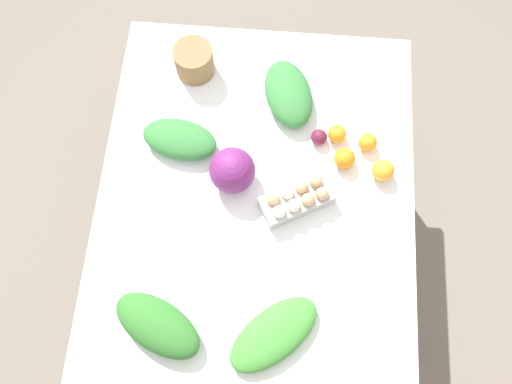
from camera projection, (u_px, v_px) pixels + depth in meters
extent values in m
plane|color=#70665B|center=(256.00, 244.00, 2.44)|extent=(8.00, 8.00, 0.00)
cube|color=silver|center=(256.00, 195.00, 1.74)|extent=(1.35, 1.09, 0.03)
cylinder|color=brown|center=(372.00, 103.00, 2.28)|extent=(0.06, 0.06, 0.72)
cylinder|color=brown|center=(117.00, 369.00, 1.91)|extent=(0.06, 0.06, 0.72)
cylinder|color=brown|center=(162.00, 88.00, 2.31)|extent=(0.06, 0.06, 0.72)
sphere|color=#6B2366|center=(232.00, 170.00, 1.67)|extent=(0.16, 0.16, 0.16)
cube|color=#A8A8A3|center=(297.00, 200.00, 1.68)|extent=(0.21, 0.27, 0.06)
sphere|color=white|center=(279.00, 212.00, 1.63)|extent=(0.04, 0.04, 0.04)
sphere|color=white|center=(294.00, 206.00, 1.63)|extent=(0.04, 0.04, 0.04)
sphere|color=tan|center=(308.00, 200.00, 1.64)|extent=(0.04, 0.04, 0.04)
sphere|color=tan|center=(322.00, 194.00, 1.65)|extent=(0.04, 0.04, 0.04)
sphere|color=tan|center=(273.00, 199.00, 1.64)|extent=(0.04, 0.04, 0.04)
sphere|color=white|center=(287.00, 193.00, 1.65)|extent=(0.04, 0.04, 0.04)
sphere|color=tan|center=(302.00, 187.00, 1.65)|extent=(0.04, 0.04, 0.04)
sphere|color=tan|center=(316.00, 181.00, 1.66)|extent=(0.04, 0.04, 0.04)
cylinder|color=olive|center=(194.00, 61.00, 1.83)|extent=(0.14, 0.14, 0.12)
ellipsoid|color=#2D6B28|center=(158.00, 325.00, 1.53)|extent=(0.27, 0.33, 0.09)
ellipsoid|color=#3D8433|center=(274.00, 334.00, 1.54)|extent=(0.33, 0.34, 0.06)
ellipsoid|color=#337538|center=(180.00, 139.00, 1.75)|extent=(0.19, 0.29, 0.08)
ellipsoid|color=#337538|center=(288.00, 94.00, 1.80)|extent=(0.31, 0.24, 0.09)
sphere|color=#5B1933|center=(319.00, 137.00, 1.76)|extent=(0.06, 0.06, 0.06)
sphere|color=orange|center=(345.00, 158.00, 1.73)|extent=(0.07, 0.07, 0.07)
sphere|color=orange|center=(368.00, 142.00, 1.75)|extent=(0.07, 0.07, 0.07)
sphere|color=orange|center=(337.00, 134.00, 1.76)|extent=(0.06, 0.06, 0.06)
sphere|color=orange|center=(383.00, 170.00, 1.71)|extent=(0.08, 0.08, 0.08)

